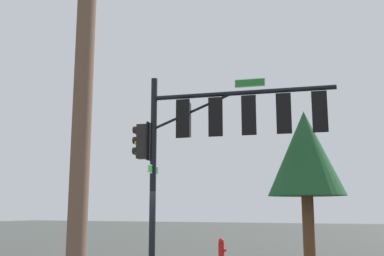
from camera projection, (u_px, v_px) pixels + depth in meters
The scene contains 4 objects.
signal_pole_assembly at pixel (218, 129), 14.17m from camera, with size 6.26×1.67×6.14m.
utility_pole at pixel (85, 55), 6.67m from camera, with size 1.67×0.90×8.01m.
fire_hydrant at pixel (221, 249), 18.27m from camera, with size 0.33×0.24×0.83m.
tree_near at pixel (305, 154), 16.07m from camera, with size 2.68×2.68×5.39m.
Camera 1 is at (7.01, -12.69, 1.91)m, focal length 43.04 mm.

